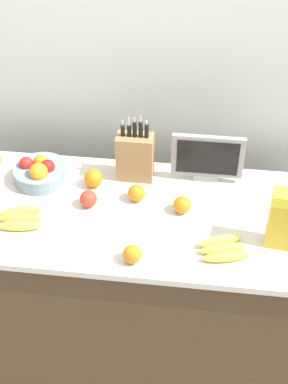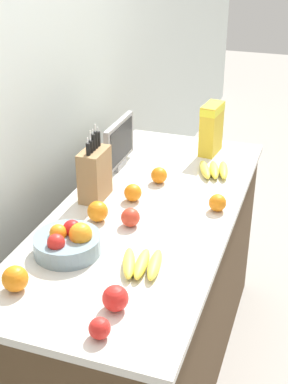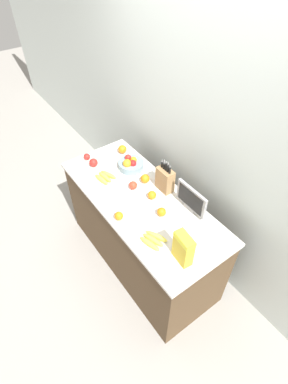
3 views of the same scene
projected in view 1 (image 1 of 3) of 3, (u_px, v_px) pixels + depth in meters
The scene contains 13 objects.
ground_plane at pixel (127, 338), 2.82m from camera, with size 14.00×14.00×0.00m, color gray.
wall_back at pixel (139, 62), 2.41m from camera, with size 9.00×0.06×2.60m.
counter at pixel (125, 282), 2.53m from camera, with size 1.68×0.71×0.90m.
knife_block at pixel (135, 156), 2.34m from camera, with size 0.16×0.09×0.32m.
small_monitor at pixel (207, 158), 2.31m from camera, with size 0.31×0.03×0.23m.
fruit_bowl at pixel (40, 172), 2.37m from camera, with size 0.24×0.24×0.12m.
banana_bunch_left at pixel (223, 249), 2.04m from camera, with size 0.21×0.18×0.04m.
banana_bunch_right at pixel (20, 218), 2.17m from camera, with size 0.20×0.17×0.04m.
apple_middle at pixel (88, 199), 2.24m from camera, with size 0.07×0.07×0.07m, color red.
orange_mid_left at pixel (136, 193), 2.27m from camera, with size 0.07×0.07×0.07m, color orange.
orange_front_center at pixel (182, 205), 2.21m from camera, with size 0.07×0.07×0.07m, color orange.
orange_mid_right at pixel (93, 178), 2.34m from camera, with size 0.08×0.08×0.08m, color orange.
orange_near_bowl at pixel (132, 254), 2.00m from camera, with size 0.07×0.07×0.07m, color orange.
Camera 1 is at (0.29, -1.64, 2.40)m, focal length 50.00 mm.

